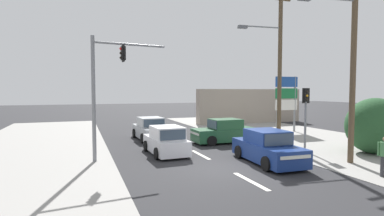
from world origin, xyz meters
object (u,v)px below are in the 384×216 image
(traffic_signal_mast, at_px, (105,82))
(sedan_receding_far, at_px, (225,132))
(utility_pole_foreground_right, at_px, (352,43))
(utility_pole_midground_right, at_px, (278,58))
(pedestal_signal_right_kerb, at_px, (306,109))
(hatchback_kerbside_parked, at_px, (166,141))
(sedan_oncoming_near, at_px, (150,130))
(sedan_crossing_left, at_px, (267,148))
(shopping_plaza_sign, at_px, (286,96))

(traffic_signal_mast, distance_m, sedan_receding_far, 8.75)
(utility_pole_foreground_right, relative_size, utility_pole_midground_right, 1.02)
(pedestal_signal_right_kerb, bearing_deg, utility_pole_midground_right, 87.42)
(utility_pole_foreground_right, xyz_separation_m, sedan_receding_far, (-2.89, 7.10, -4.90))
(traffic_signal_mast, distance_m, hatchback_kerbside_parked, 4.45)
(sedan_oncoming_near, xyz_separation_m, sedan_receding_far, (4.32, -2.96, 0.00))
(pedestal_signal_right_kerb, height_order, sedan_crossing_left, pedestal_signal_right_kerb)
(sedan_oncoming_near, bearing_deg, shopping_plaza_sign, -0.87)
(hatchback_kerbside_parked, bearing_deg, sedan_oncoming_near, 86.74)
(utility_pole_midground_right, distance_m, shopping_plaza_sign, 6.38)
(utility_pole_foreground_right, distance_m, sedan_crossing_left, 6.20)
(utility_pole_midground_right, xyz_separation_m, sedan_crossing_left, (-3.65, -4.24, -4.81))
(utility_pole_midground_right, height_order, sedan_receding_far, utility_pole_midground_right)
(traffic_signal_mast, height_order, sedan_receding_far, traffic_signal_mast)
(utility_pole_midground_right, distance_m, pedestal_signal_right_kerb, 4.13)
(utility_pole_midground_right, xyz_separation_m, shopping_plaza_sign, (4.02, 4.26, -2.53))
(utility_pole_midground_right, xyz_separation_m, sedan_receding_far, (-3.02, 1.48, -4.81))
(utility_pole_foreground_right, height_order, pedestal_signal_right_kerb, utility_pole_foreground_right)
(utility_pole_foreground_right, distance_m, hatchback_kerbside_parked, 10.23)
(utility_pole_midground_right, height_order, traffic_signal_mast, utility_pole_midground_right)
(sedan_crossing_left, xyz_separation_m, sedan_receding_far, (0.64, 5.72, 0.00))
(shopping_plaza_sign, xyz_separation_m, sedan_oncoming_near, (-11.36, 0.17, -2.28))
(shopping_plaza_sign, distance_m, sedan_receding_far, 7.91)
(sedan_crossing_left, height_order, sedan_receding_far, same)
(sedan_crossing_left, bearing_deg, hatchback_kerbside_parked, 138.27)
(sedan_receding_far, bearing_deg, utility_pole_foreground_right, -67.82)
(traffic_signal_mast, xyz_separation_m, hatchback_kerbside_parked, (3.14, 0.43, -3.13))
(shopping_plaza_sign, height_order, sedan_receding_far, shopping_plaza_sign)
(utility_pole_foreground_right, distance_m, pedestal_signal_right_kerb, 4.30)
(utility_pole_midground_right, distance_m, sedan_crossing_left, 7.38)
(utility_pole_midground_right, height_order, shopping_plaza_sign, utility_pole_midground_right)
(utility_pole_midground_right, height_order, pedestal_signal_right_kerb, utility_pole_midground_right)
(pedestal_signal_right_kerb, xyz_separation_m, sedan_crossing_left, (-3.53, -1.51, -1.71))
(shopping_plaza_sign, height_order, sedan_crossing_left, shopping_plaza_sign)
(hatchback_kerbside_parked, bearing_deg, traffic_signal_mast, -172.22)
(utility_pole_midground_right, height_order, sedan_crossing_left, utility_pole_midground_right)
(utility_pole_midground_right, distance_m, sedan_oncoming_near, 9.83)
(sedan_crossing_left, bearing_deg, pedestal_signal_right_kerb, 23.11)
(shopping_plaza_sign, xyz_separation_m, sedan_crossing_left, (-7.68, -8.50, -2.28))
(traffic_signal_mast, xyz_separation_m, sedan_receding_far, (7.75, 2.60, -3.13))
(pedestal_signal_right_kerb, xyz_separation_m, shopping_plaza_sign, (4.15, 6.99, 0.57))
(utility_pole_foreground_right, bearing_deg, pedestal_signal_right_kerb, 90.03)
(traffic_signal_mast, distance_m, pedestal_signal_right_kerb, 10.86)
(utility_pole_midground_right, relative_size, pedestal_signal_right_kerb, 2.89)
(traffic_signal_mast, relative_size, sedan_oncoming_near, 1.40)
(utility_pole_foreground_right, xyz_separation_m, pedestal_signal_right_kerb, (-0.00, 2.89, -3.19))
(traffic_signal_mast, relative_size, pedestal_signal_right_kerb, 1.69)
(shopping_plaza_sign, relative_size, sedan_receding_far, 1.08)
(utility_pole_midground_right, relative_size, sedan_oncoming_near, 2.39)
(hatchback_kerbside_parked, bearing_deg, shopping_plaza_sign, 23.05)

